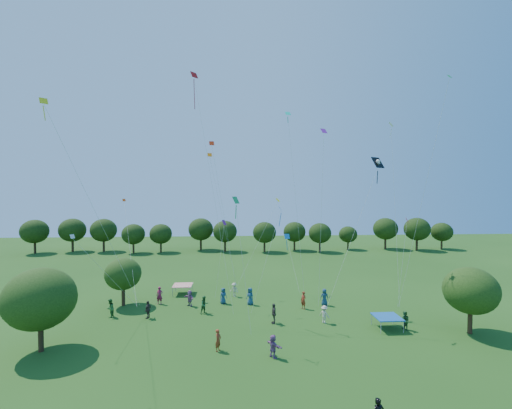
# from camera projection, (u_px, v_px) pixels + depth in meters

# --- Properties ---
(near_tree_west) EXTENTS (5.12, 5.12, 6.32)m
(near_tree_west) POSITION_uv_depth(u_px,v_px,m) (40.00, 299.00, 25.67)
(near_tree_west) COLOR #422B19
(near_tree_west) RESTS_ON ground
(near_tree_north) EXTENTS (3.75, 3.75, 5.07)m
(near_tree_north) POSITION_uv_depth(u_px,v_px,m) (123.00, 274.00, 36.21)
(near_tree_north) COLOR #422B19
(near_tree_north) RESTS_ON ground
(near_tree_east) EXTENTS (4.37, 4.37, 5.65)m
(near_tree_east) POSITION_uv_depth(u_px,v_px,m) (471.00, 291.00, 29.00)
(near_tree_east) COLOR #422B19
(near_tree_east) RESTS_ON ground
(treeline) EXTENTS (88.01, 8.77, 6.77)m
(treeline) POSITION_uv_depth(u_px,v_px,m) (235.00, 231.00, 69.93)
(treeline) COLOR #422B19
(treeline) RESTS_ON ground
(tent_red_stripe) EXTENTS (2.20, 2.20, 1.10)m
(tent_red_stripe) POSITION_uv_depth(u_px,v_px,m) (183.00, 285.00, 40.36)
(tent_red_stripe) COLOR red
(tent_red_stripe) RESTS_ON ground
(tent_blue) EXTENTS (2.20, 2.20, 1.10)m
(tent_blue) POSITION_uv_depth(u_px,v_px,m) (387.00, 317.00, 30.07)
(tent_blue) COLOR #175195
(tent_blue) RESTS_ON ground
(crowd_person_0) EXTENTS (0.98, 0.95, 1.80)m
(crowd_person_0) POSITION_uv_depth(u_px,v_px,m) (250.00, 296.00, 36.57)
(crowd_person_0) COLOR navy
(crowd_person_0) RESTS_ON ground
(crowd_person_1) EXTENTS (0.73, 0.79, 1.79)m
(crowd_person_1) POSITION_uv_depth(u_px,v_px,m) (303.00, 300.00, 35.21)
(crowd_person_1) COLOR maroon
(crowd_person_1) RESTS_ON ground
(crowd_person_2) EXTENTS (0.58, 0.88, 1.63)m
(crowd_person_2) POSITION_uv_depth(u_px,v_px,m) (405.00, 321.00, 29.76)
(crowd_person_2) COLOR #255729
(crowd_person_2) RESTS_ON ground
(crowd_person_3) EXTENTS (1.12, 0.96, 1.59)m
(crowd_person_3) POSITION_uv_depth(u_px,v_px,m) (234.00, 290.00, 39.37)
(crowd_person_3) COLOR #BEBB98
(crowd_person_3) RESTS_ON ground
(crowd_person_4) EXTENTS (0.70, 1.07, 1.68)m
(crowd_person_4) POSITION_uv_depth(u_px,v_px,m) (148.00, 310.00, 32.56)
(crowd_person_4) COLOR #372E2C
(crowd_person_4) RESTS_ON ground
(crowd_person_5) EXTENTS (1.46, 1.52, 1.67)m
(crowd_person_5) POSITION_uv_depth(u_px,v_px,m) (190.00, 298.00, 36.12)
(crowd_person_5) COLOR #905485
(crowd_person_5) RESTS_ON ground
(crowd_person_6) EXTENTS (0.89, 0.50, 1.77)m
(crowd_person_6) POSITION_uv_depth(u_px,v_px,m) (324.00, 297.00, 36.33)
(crowd_person_6) COLOR navy
(crowd_person_6) RESTS_ON ground
(crowd_person_7) EXTENTS (0.63, 0.73, 1.66)m
(crowd_person_7) POSITION_uv_depth(u_px,v_px,m) (218.00, 340.00, 25.84)
(crowd_person_7) COLOR maroon
(crowd_person_7) RESTS_ON ground
(crowd_person_8) EXTENTS (0.48, 0.87, 1.76)m
(crowd_person_8) POSITION_uv_depth(u_px,v_px,m) (110.00, 308.00, 32.86)
(crowd_person_8) COLOR #2C662B
(crowd_person_8) RESTS_ON ground
(crowd_person_9) EXTENTS (1.06, 1.10, 1.61)m
(crowd_person_9) POSITION_uv_depth(u_px,v_px,m) (324.00, 314.00, 31.39)
(crowd_person_9) COLOR #C2B59B
(crowd_person_9) RESTS_ON ground
(crowd_person_10) EXTENTS (0.50, 1.09, 1.84)m
(crowd_person_10) POSITION_uv_depth(u_px,v_px,m) (274.00, 313.00, 31.31)
(crowd_person_10) COLOR #403833
(crowd_person_10) RESTS_ON ground
(crowd_person_11) EXTENTS (1.35, 1.59, 1.67)m
(crowd_person_11) POSITION_uv_depth(u_px,v_px,m) (273.00, 346.00, 24.83)
(crowd_person_11) COLOR #8A528C
(crowd_person_11) RESTS_ON ground
(crowd_person_12) EXTENTS (0.95, 0.86, 1.70)m
(crowd_person_12) POSITION_uv_depth(u_px,v_px,m) (223.00, 296.00, 36.86)
(crowd_person_12) COLOR navy
(crowd_person_12) RESTS_ON ground
(crowd_person_13) EXTENTS (0.73, 0.51, 1.86)m
(crowd_person_13) POSITION_uv_depth(u_px,v_px,m) (160.00, 295.00, 36.72)
(crowd_person_13) COLOR maroon
(crowd_person_13) RESTS_ON ground
(crowd_person_14) EXTENTS (0.97, 0.88, 1.75)m
(crowd_person_14) POSITION_uv_depth(u_px,v_px,m) (204.00, 305.00, 33.86)
(crowd_person_14) COLOR #29602C
(crowd_person_14) RESTS_ON ground
(pirate_kite) EXTENTS (6.61, 3.63, 14.00)m
(pirate_kite) POSITION_uv_depth(u_px,v_px,m) (377.00, 165.00, 31.56)
(pirate_kite) COLOR black
(red_high_kite) EXTENTS (4.49, 6.98, 23.27)m
(red_high_kite) POSITION_uv_depth(u_px,v_px,m) (200.00, 113.00, 34.62)
(red_high_kite) COLOR red
(small_kite_0) EXTENTS (0.88, 0.52, 8.36)m
(small_kite_0) POSITION_uv_depth(u_px,v_px,m) (405.00, 237.00, 31.67)
(small_kite_0) COLOR #F00E39
(small_kite_1) EXTENTS (2.97, 1.40, 16.36)m
(small_kite_1) POSITION_uv_depth(u_px,v_px,m) (218.00, 179.00, 38.01)
(small_kite_1) COLOR red
(small_kite_2) EXTENTS (4.60, 8.03, 17.31)m
(small_kite_2) POSITION_uv_depth(u_px,v_px,m) (72.00, 163.00, 25.81)
(small_kite_2) COLOR yellow
(small_kite_3) EXTENTS (1.85, 4.65, 20.01)m
(small_kite_3) POSITION_uv_depth(u_px,v_px,m) (429.00, 171.00, 28.82)
(small_kite_3) COLOR green
(small_kite_4) EXTENTS (2.97, 1.64, 9.47)m
(small_kite_4) POSITION_uv_depth(u_px,v_px,m) (277.00, 223.00, 31.39)
(small_kite_4) COLOR blue
(small_kite_5) EXTENTS (1.16, 1.67, 7.83)m
(small_kite_5) POSITION_uv_depth(u_px,v_px,m) (223.00, 232.00, 35.68)
(small_kite_5) COLOR #871679
(small_kite_6) EXTENTS (3.44, 5.67, 7.45)m
(small_kite_6) POSITION_uv_depth(u_px,v_px,m) (93.00, 259.00, 28.16)
(small_kite_6) COLOR silver
(small_kite_7) EXTENTS (1.83, 2.42, 19.64)m
(small_kite_7) POSITION_uv_depth(u_px,v_px,m) (291.00, 154.00, 37.38)
(small_kite_7) COLOR #0DC9A4
(small_kite_8) EXTENTS (5.02, 12.08, 9.91)m
(small_kite_8) POSITION_uv_depth(u_px,v_px,m) (127.00, 228.00, 39.61)
(small_kite_8) COLOR #C03F0B
(small_kite_9) EXTENTS (3.58, 3.83, 15.62)m
(small_kite_9) POSITION_uv_depth(u_px,v_px,m) (215.00, 183.00, 41.80)
(small_kite_9) COLOR orange
(small_kite_10) EXTENTS (5.38, 3.47, 9.98)m
(small_kite_10) POSITION_uv_depth(u_px,v_px,m) (271.00, 215.00, 41.82)
(small_kite_10) COLOR #F7F315
(small_kite_11) EXTENTS (1.44, 2.32, 10.38)m
(small_kite_11) POSITION_uv_depth(u_px,v_px,m) (238.00, 218.00, 27.13)
(small_kite_11) COLOR green
(small_kite_12) EXTENTS (1.12, 4.06, 5.85)m
(small_kite_12) POSITION_uv_depth(u_px,v_px,m) (288.00, 243.00, 39.69)
(small_kite_12) COLOR blue
(small_kite_13) EXTENTS (0.91, 0.82, 16.76)m
(small_kite_13) POSITION_uv_depth(u_px,v_px,m) (323.00, 168.00, 32.24)
(small_kite_13) COLOR purple
(small_kite_14) EXTENTS (0.68, 3.54, 17.77)m
(small_kite_14) POSITION_uv_depth(u_px,v_px,m) (393.00, 163.00, 33.81)
(small_kite_14) COLOR white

